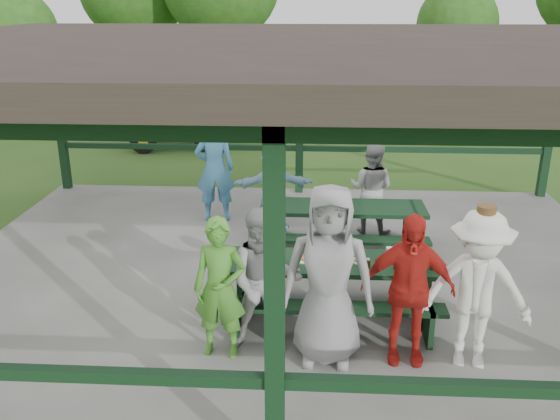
# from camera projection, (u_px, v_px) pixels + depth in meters

# --- Properties ---
(ground) EXTENTS (90.00, 90.00, 0.00)m
(ground) POSITION_uv_depth(u_px,v_px,m) (292.00, 279.00, 8.50)
(ground) COLOR #2E531A
(ground) RESTS_ON ground
(concrete_slab) EXTENTS (10.00, 8.00, 0.10)m
(concrete_slab) POSITION_uv_depth(u_px,v_px,m) (292.00, 276.00, 8.48)
(concrete_slab) COLOR #63635F
(concrete_slab) RESTS_ON ground
(pavilion_structure) EXTENTS (10.60, 8.60, 3.24)m
(pavilion_structure) POSITION_uv_depth(u_px,v_px,m) (294.00, 52.00, 7.43)
(pavilion_structure) COLOR black
(pavilion_structure) RESTS_ON concrete_slab
(picnic_table_near) EXTENTS (2.53, 1.39, 0.75)m
(picnic_table_near) POSITION_uv_depth(u_px,v_px,m) (332.00, 282.00, 7.15)
(picnic_table_near) COLOR black
(picnic_table_near) RESTS_ON concrete_slab
(picnic_table_far) EXTENTS (2.40, 1.39, 0.75)m
(picnic_table_far) POSITION_uv_depth(u_px,v_px,m) (345.00, 223.00, 9.02)
(picnic_table_far) COLOR black
(picnic_table_far) RESTS_ON concrete_slab
(table_setting) EXTENTS (2.30, 0.45, 0.10)m
(table_setting) POSITION_uv_depth(u_px,v_px,m) (338.00, 258.00, 7.06)
(table_setting) COLOR white
(table_setting) RESTS_ON picnic_table_near
(contestant_green) EXTENTS (0.61, 0.42, 1.58)m
(contestant_green) POSITION_uv_depth(u_px,v_px,m) (220.00, 288.00, 6.30)
(contestant_green) COLOR #49912C
(contestant_green) RESTS_ON concrete_slab
(contestant_grey_left) EXTENTS (0.87, 0.71, 1.66)m
(contestant_grey_left) POSITION_uv_depth(u_px,v_px,m) (265.00, 282.00, 6.35)
(contestant_grey_left) COLOR gray
(contestant_grey_left) RESTS_ON concrete_slab
(contestant_grey_mid) EXTENTS (0.99, 0.67, 1.97)m
(contestant_grey_mid) POSITION_uv_depth(u_px,v_px,m) (328.00, 276.00, 6.14)
(contestant_grey_mid) COLOR gray
(contestant_grey_mid) RESTS_ON concrete_slab
(contestant_red) EXTENTS (1.00, 0.46, 1.67)m
(contestant_red) POSITION_uv_depth(u_px,v_px,m) (408.00, 289.00, 6.19)
(contestant_red) COLOR red
(contestant_red) RESTS_ON concrete_slab
(contestant_white_fedora) EXTENTS (1.21, 0.82, 1.79)m
(contestant_white_fedora) POSITION_uv_depth(u_px,v_px,m) (477.00, 290.00, 6.09)
(contestant_white_fedora) COLOR white
(contestant_white_fedora) RESTS_ON concrete_slab
(spectator_lblue) EXTENTS (1.39, 0.61, 1.45)m
(spectator_lblue) POSITION_uv_depth(u_px,v_px,m) (274.00, 188.00, 9.84)
(spectator_lblue) COLOR #8BBBD7
(spectator_lblue) RESTS_ON concrete_slab
(spectator_blue) EXTENTS (0.73, 0.53, 1.85)m
(spectator_blue) POSITION_uv_depth(u_px,v_px,m) (215.00, 169.00, 10.21)
(spectator_blue) COLOR #468AB7
(spectator_blue) RESTS_ON concrete_slab
(spectator_grey) EXTENTS (0.89, 0.80, 1.52)m
(spectator_grey) POSITION_uv_depth(u_px,v_px,m) (371.00, 189.00, 9.72)
(spectator_grey) COLOR #969598
(spectator_grey) RESTS_ON concrete_slab
(pickup_truck) EXTENTS (5.59, 2.93, 1.50)m
(pickup_truck) POSITION_uv_depth(u_px,v_px,m) (383.00, 108.00, 17.45)
(pickup_truck) COLOR silver
(pickup_truck) RESTS_ON ground
(farm_trailer) EXTENTS (3.53, 1.93, 1.22)m
(farm_trailer) POSITION_uv_depth(u_px,v_px,m) (176.00, 124.00, 15.96)
(farm_trailer) COLOR #1A4690
(farm_trailer) RESTS_ON ground
(tree_mid) EXTENTS (2.79, 2.79, 4.37)m
(tree_mid) POSITION_uv_depth(u_px,v_px,m) (457.00, 25.00, 20.68)
(tree_mid) COLOR #362315
(tree_mid) RESTS_ON ground
(tree_edge_left) EXTENTS (2.65, 2.65, 4.14)m
(tree_edge_left) POSITION_uv_depth(u_px,v_px,m) (16.00, 32.00, 19.25)
(tree_edge_left) COLOR #362315
(tree_edge_left) RESTS_ON ground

